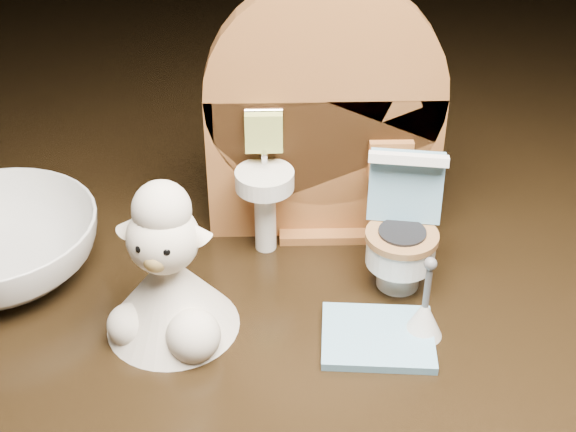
{
  "coord_description": "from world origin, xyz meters",
  "views": [
    {
      "loc": [
        -0.03,
        -0.32,
        0.27
      ],
      "look_at": [
        -0.02,
        0.01,
        0.05
      ],
      "focal_mm": 50.0,
      "sensor_mm": 36.0,
      "label": 1
    }
  ],
  "objects": [
    {
      "name": "backdrop_panel",
      "position": [
        -0.0,
        0.06,
        0.07
      ],
      "size": [
        0.13,
        0.05,
        0.15
      ],
      "color": "#995C2D",
      "rests_on": "ground"
    },
    {
      "name": "toy_toilet",
      "position": [
        0.04,
        0.02,
        0.03
      ],
      "size": [
        0.04,
        0.05,
        0.08
      ],
      "rotation": [
        0.0,
        0.0,
        -0.16
      ],
      "color": "white",
      "rests_on": "ground"
    },
    {
      "name": "bath_mat",
      "position": [
        0.02,
        -0.03,
        0.0
      ],
      "size": [
        0.06,
        0.05,
        0.0
      ],
      "primitive_type": "cube",
      "rotation": [
        0.0,
        0.0,
        -0.08
      ],
      "color": "#6CA4C5",
      "rests_on": "ground"
    },
    {
      "name": "toilet_brush",
      "position": [
        0.04,
        -0.03,
        0.01
      ],
      "size": [
        0.02,
        0.02,
        0.05
      ],
      "color": "white",
      "rests_on": "ground"
    },
    {
      "name": "plush_lamb",
      "position": [
        -0.08,
        -0.02,
        0.03
      ],
      "size": [
        0.07,
        0.07,
        0.09
      ],
      "rotation": [
        0.0,
        0.0,
        -0.19
      ],
      "color": "beige",
      "rests_on": "ground"
    }
  ]
}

